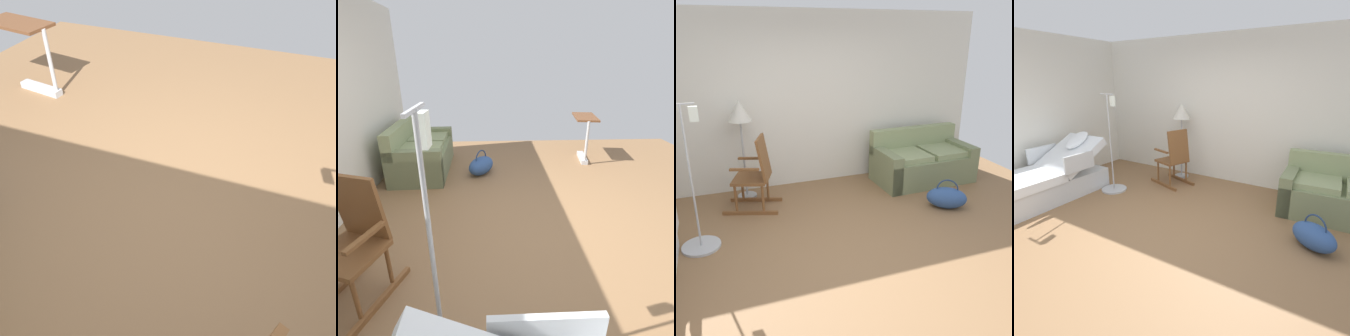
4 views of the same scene
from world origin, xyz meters
TOP-DOWN VIEW (x-y plane):
  - ground_plane at (0.00, 0.00)m, footprint 7.41×7.41m
  - back_wall at (0.00, 2.38)m, footprint 6.13×0.10m
  - side_wall at (-3.01, 0.00)m, footprint 0.10×4.86m
  - hospital_bed at (-2.29, -0.06)m, footprint 1.05×2.07m
  - couch at (1.92, 1.75)m, footprint 1.63×0.90m
  - rocking_chair at (-0.83, 1.60)m, footprint 0.87×0.69m
  - floor_lamp at (-0.95, 2.04)m, footprint 0.34×0.34m
  - duffel_bag at (1.70, 0.70)m, footprint 0.64×0.57m
  - iv_pole at (-1.59, 0.78)m, footprint 0.44×0.44m

SIDE VIEW (x-z plane):
  - ground_plane at x=0.00m, z-range 0.00..0.00m
  - duffel_bag at x=1.70m, z-range -0.06..0.37m
  - iv_pole at x=-1.59m, z-range -0.59..1.09m
  - hospital_bed at x=-2.29m, z-range -0.22..0.83m
  - couch at x=1.92m, z-range -0.12..0.73m
  - rocking_chair at x=-0.83m, z-range -0.02..1.03m
  - floor_lamp at x=-0.95m, z-range 0.49..1.97m
  - back_wall at x=0.00m, z-range 0.00..2.70m
  - side_wall at x=-3.01m, z-range 0.00..2.70m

